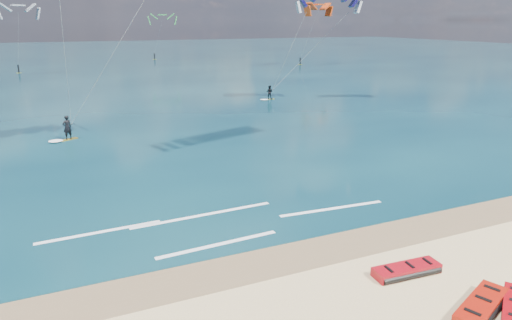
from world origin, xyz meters
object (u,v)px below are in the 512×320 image
Objects in this scene: packed_kite_mid at (406,274)px; kitesurfer_main at (90,19)px; kitesurfer_far at (300,41)px; packed_kite_left at (480,311)px.

packed_kite_mid is 0.16× the size of kitesurfer_main.
kitesurfer_main is 1.37× the size of kitesurfer_far.
kitesurfer_main is (-9.01, 24.64, 8.96)m from packed_kite_left.
packed_kite_mid is at bearing -97.53° from kitesurfer_main.
packed_kite_left is at bearing -98.31° from kitesurfer_main.
packed_kite_left is 39.98m from kitesurfer_far.
packed_kite_left is at bearing -109.84° from kitesurfer_far.
kitesurfer_main is (-8.37, 21.94, 8.96)m from packed_kite_mid.
kitesurfer_main reaches higher than kitesurfer_far.
packed_kite_mid is 37.73m from kitesurfer_far.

